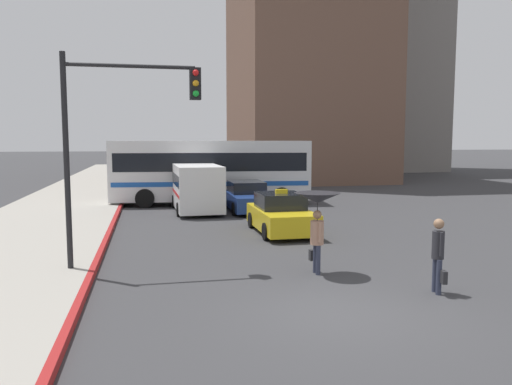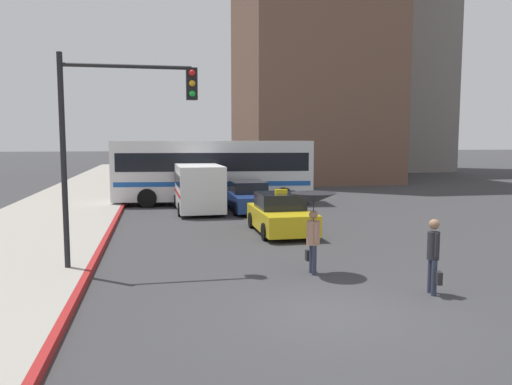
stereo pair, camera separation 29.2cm
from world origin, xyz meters
The scene contains 8 objects.
ground_plane centered at (0.00, 0.00, 0.00)m, with size 300.00×300.00×0.00m, color #38383A.
taxi centered at (1.05, 8.54, 0.66)m, with size 1.91×4.01×1.60m.
sedan_red centered at (0.93, 14.47, 0.65)m, with size 1.91×4.63×1.40m.
ambulance_van centered at (-1.48, 14.79, 1.24)m, with size 2.18×5.19×2.23m.
city_bus centered at (-0.45, 17.34, 1.86)m, with size 10.48×3.47×3.35m.
pedestrian_with_umbrella centered at (0.47, 2.85, 1.70)m, with size 1.16×1.16×2.07m.
pedestrian_man centered at (2.54, 0.72, 0.94)m, with size 0.31×0.56×1.67m.
traffic_light centered at (-4.29, 4.03, 3.83)m, with size 3.40×0.38×5.52m.
Camera 1 is at (-3.63, -8.96, 3.38)m, focal length 35.00 mm.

